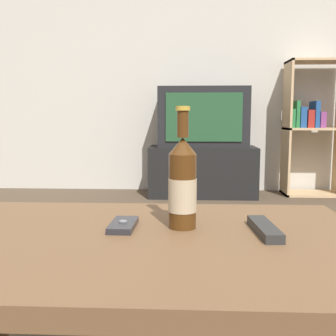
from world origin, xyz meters
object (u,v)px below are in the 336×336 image
object	(u,v)px
cell_phone	(123,225)
remote_control	(265,229)
tv_stand	(202,171)
television	(203,117)
beer_bottle	(182,184)
bookshelf	(311,125)

from	to	relation	value
cell_phone	remote_control	xyz separation A→B (m)	(0.32, -0.03, 0.00)
tv_stand	remote_control	size ratio (longest dim) A/B	5.73
tv_stand	television	distance (m)	0.49
tv_stand	television	size ratio (longest dim) A/B	1.21
tv_stand	beer_bottle	size ratio (longest dim) A/B	3.43
television	beer_bottle	xyz separation A→B (m)	(-0.15, -2.66, -0.15)
television	beer_bottle	world-z (taller)	television
television	bookshelf	world-z (taller)	bookshelf
television	bookshelf	bearing A→B (deg)	4.93
beer_bottle	remote_control	size ratio (longest dim) A/B	1.67
bookshelf	beer_bottle	bearing A→B (deg)	-112.52
bookshelf	remote_control	distance (m)	2.94
tv_stand	remote_control	xyz separation A→B (m)	(0.03, -2.69, 0.24)
remote_control	television	bearing A→B (deg)	86.27
bookshelf	beer_bottle	size ratio (longest dim) A/B	4.36
television	beer_bottle	size ratio (longest dim) A/B	2.83
tv_stand	beer_bottle	xyz separation A→B (m)	(-0.15, -2.66, 0.33)
television	remote_control	distance (m)	2.70
television	cell_phone	bearing A→B (deg)	-96.19
cell_phone	beer_bottle	bearing A→B (deg)	5.56
tv_stand	remote_control	bearing A→B (deg)	-89.40
bookshelf	beer_bottle	world-z (taller)	bookshelf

